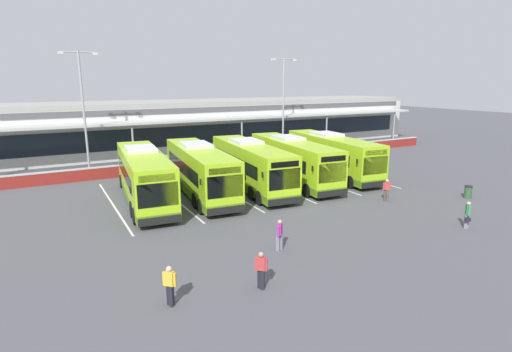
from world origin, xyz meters
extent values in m
plane|color=#4C4C51|center=(0.00, 0.00, 0.00)|extent=(200.00, 200.00, 0.00)
cube|color=silver|center=(0.00, 27.00, 2.75)|extent=(70.00, 10.00, 5.50)
cube|color=#19232D|center=(0.00, 21.98, 2.30)|extent=(66.00, 0.08, 2.20)
cube|color=#4C4C51|center=(0.00, 21.97, 5.15)|extent=(68.00, 0.08, 0.60)
cube|color=beige|center=(0.00, 20.50, 4.20)|extent=(67.00, 3.00, 0.24)
cube|color=gray|center=(0.00, 27.00, 5.75)|extent=(70.00, 10.00, 0.50)
cylinder|color=#999999|center=(-6.20, 19.30, 2.10)|extent=(0.20, 0.20, 4.20)
cylinder|color=#999999|center=(6.20, 19.30, 2.10)|extent=(0.20, 0.20, 4.20)
cylinder|color=#999999|center=(18.60, 19.30, 2.10)|extent=(0.20, 0.20, 4.20)
cylinder|color=#999999|center=(31.00, 19.30, 2.10)|extent=(0.20, 0.20, 4.20)
cube|color=maroon|center=(0.00, 14.50, 0.50)|extent=(60.00, 0.36, 1.00)
cube|color=#B2B2B2|center=(0.00, 14.50, 1.05)|extent=(60.00, 0.40, 0.10)
cube|color=#9ED11E|center=(-8.30, 5.84, 1.91)|extent=(3.74, 12.20, 3.19)
cube|color=#598419|center=(-8.30, 5.84, 0.59)|extent=(3.76, 12.22, 0.56)
cube|color=black|center=(-8.26, 6.24, 2.15)|extent=(3.53, 9.81, 0.96)
cube|color=black|center=(-8.89, -0.08, 2.05)|extent=(2.31, 0.33, 1.40)
cube|color=black|center=(-8.90, -0.09, 3.05)|extent=(2.05, 0.29, 0.40)
cube|color=silver|center=(-8.20, 6.84, 3.64)|extent=(2.32, 2.99, 0.28)
cube|color=black|center=(-8.91, -0.19, 0.55)|extent=(2.45, 0.41, 0.44)
cube|color=black|center=(-7.41, 0.13, 2.40)|extent=(0.09, 0.13, 0.36)
cube|color=black|center=(-10.31, 0.42, 2.40)|extent=(0.09, 0.13, 0.36)
cylinder|color=black|center=(-6.65, 10.30, 0.52)|extent=(0.42, 1.07, 1.04)
cylinder|color=black|center=(-9.02, 10.54, 0.52)|extent=(0.42, 1.07, 1.04)
cylinder|color=black|center=(-7.43, 2.54, 0.52)|extent=(0.42, 1.07, 1.04)
cylinder|color=black|center=(-9.81, 2.78, 0.52)|extent=(0.42, 1.07, 1.04)
cylinder|color=black|center=(-7.57, 1.15, 0.52)|extent=(0.42, 1.07, 1.04)
cylinder|color=black|center=(-9.95, 1.39, 0.52)|extent=(0.42, 1.07, 1.04)
cube|color=#9ED11E|center=(-4.17, 5.71, 1.91)|extent=(3.74, 12.20, 3.19)
cube|color=#598419|center=(-4.17, 5.71, 0.59)|extent=(3.76, 12.22, 0.56)
cube|color=black|center=(-4.13, 6.11, 2.15)|extent=(3.53, 9.81, 0.96)
cube|color=black|center=(-4.77, -0.21, 2.05)|extent=(2.31, 0.33, 1.40)
cube|color=black|center=(-4.77, -0.22, 3.05)|extent=(2.05, 0.29, 0.40)
cube|color=silver|center=(-4.07, 6.71, 3.64)|extent=(2.32, 2.99, 0.28)
cube|color=black|center=(-4.78, -0.32, 0.55)|extent=(2.45, 0.41, 0.44)
cube|color=black|center=(-3.28, 0.00, 2.40)|extent=(0.09, 0.13, 0.36)
cube|color=black|center=(-6.18, 0.29, 2.40)|extent=(0.09, 0.13, 0.36)
cylinder|color=black|center=(-2.52, 10.17, 0.52)|extent=(0.42, 1.07, 1.04)
cylinder|color=black|center=(-4.90, 10.41, 0.52)|extent=(0.42, 1.07, 1.04)
cylinder|color=black|center=(-3.30, 2.41, 0.52)|extent=(0.42, 1.07, 1.04)
cylinder|color=black|center=(-5.68, 2.65, 0.52)|extent=(0.42, 1.07, 1.04)
cylinder|color=black|center=(-3.44, 1.02, 0.52)|extent=(0.42, 1.07, 1.04)
cylinder|color=black|center=(-5.82, 1.26, 0.52)|extent=(0.42, 1.07, 1.04)
cube|color=#9ED11E|center=(0.07, 5.55, 1.91)|extent=(3.74, 12.20, 3.19)
cube|color=#598419|center=(0.07, 5.55, 0.59)|extent=(3.76, 12.22, 0.56)
cube|color=black|center=(0.11, 5.95, 2.15)|extent=(3.53, 9.81, 0.96)
cube|color=black|center=(-0.53, -0.37, 2.05)|extent=(2.31, 0.33, 1.40)
cube|color=black|center=(-0.53, -0.38, 3.05)|extent=(2.05, 0.29, 0.40)
cube|color=silver|center=(0.17, 6.55, 3.64)|extent=(2.32, 2.99, 0.28)
cube|color=black|center=(-0.54, -0.48, 0.55)|extent=(2.45, 0.41, 0.44)
cube|color=black|center=(0.95, -0.17, 2.40)|extent=(0.09, 0.13, 0.36)
cube|color=black|center=(-1.94, 0.13, 2.40)|extent=(0.09, 0.13, 0.36)
cylinder|color=black|center=(1.72, 10.01, 0.52)|extent=(0.42, 1.07, 1.04)
cylinder|color=black|center=(-0.66, 10.25, 0.52)|extent=(0.42, 1.07, 1.04)
cylinder|color=black|center=(0.93, 2.25, 0.52)|extent=(0.42, 1.07, 1.04)
cylinder|color=black|center=(-1.44, 2.49, 0.52)|extent=(0.42, 1.07, 1.04)
cylinder|color=black|center=(0.79, 0.85, 0.52)|extent=(0.42, 1.07, 1.04)
cylinder|color=black|center=(-1.59, 1.09, 0.52)|extent=(0.42, 1.07, 1.04)
cube|color=#9ED11E|center=(4.12, 5.57, 1.91)|extent=(3.74, 12.20, 3.19)
cube|color=#598419|center=(4.12, 5.57, 0.59)|extent=(3.76, 12.22, 0.56)
cube|color=black|center=(4.16, 5.97, 2.15)|extent=(3.53, 9.81, 0.96)
cube|color=black|center=(3.52, -0.35, 2.05)|extent=(2.31, 0.33, 1.40)
cube|color=black|center=(3.52, -0.36, 3.05)|extent=(2.05, 0.29, 0.40)
cube|color=silver|center=(4.22, 6.56, 3.64)|extent=(2.32, 2.99, 0.28)
cube|color=black|center=(3.51, -0.46, 0.55)|extent=(2.45, 0.41, 0.44)
cube|color=black|center=(5.00, -0.15, 2.40)|extent=(0.09, 0.13, 0.36)
cube|color=black|center=(2.11, 0.14, 2.40)|extent=(0.09, 0.13, 0.36)
cylinder|color=black|center=(5.77, 10.03, 0.52)|extent=(0.42, 1.07, 1.04)
cylinder|color=black|center=(3.39, 10.27, 0.52)|extent=(0.42, 1.07, 1.04)
cylinder|color=black|center=(4.98, 2.27, 0.52)|extent=(0.42, 1.07, 1.04)
cylinder|color=black|center=(2.61, 2.51, 0.52)|extent=(0.42, 1.07, 1.04)
cylinder|color=black|center=(4.84, 0.87, 0.52)|extent=(0.42, 1.07, 1.04)
cylinder|color=black|center=(2.47, 1.11, 0.52)|extent=(0.42, 1.07, 1.04)
cube|color=#9ED11E|center=(8.62, 5.96, 1.91)|extent=(3.74, 12.20, 3.19)
cube|color=#598419|center=(8.62, 5.96, 0.59)|extent=(3.76, 12.22, 0.56)
cube|color=black|center=(8.66, 6.36, 2.15)|extent=(3.53, 9.81, 0.96)
cube|color=black|center=(8.03, 0.04, 2.05)|extent=(2.31, 0.33, 1.40)
cube|color=black|center=(8.03, 0.03, 3.05)|extent=(2.05, 0.29, 0.40)
cube|color=silver|center=(8.72, 6.96, 3.64)|extent=(2.32, 2.99, 0.28)
cube|color=black|center=(8.02, -0.07, 0.55)|extent=(2.45, 0.41, 0.44)
cube|color=black|center=(9.51, 0.24, 2.40)|extent=(0.09, 0.13, 0.36)
cube|color=black|center=(6.61, 0.54, 2.40)|extent=(0.09, 0.13, 0.36)
cylinder|color=black|center=(10.28, 10.42, 0.52)|extent=(0.42, 1.07, 1.04)
cylinder|color=black|center=(7.90, 10.66, 0.52)|extent=(0.42, 1.07, 1.04)
cylinder|color=black|center=(9.49, 2.66, 0.52)|extent=(0.42, 1.07, 1.04)
cylinder|color=black|center=(7.11, 2.90, 0.52)|extent=(0.42, 1.07, 1.04)
cylinder|color=black|center=(9.35, 1.27, 0.52)|extent=(0.42, 1.07, 1.04)
cylinder|color=black|center=(6.97, 1.51, 0.52)|extent=(0.42, 1.07, 1.04)
cube|color=silver|center=(-10.50, 6.00, 0.00)|extent=(0.14, 13.00, 0.01)
cube|color=silver|center=(-6.30, 6.00, 0.00)|extent=(0.14, 13.00, 0.01)
cube|color=silver|center=(-2.10, 6.00, 0.00)|extent=(0.14, 13.00, 0.01)
cube|color=silver|center=(2.10, 6.00, 0.00)|extent=(0.14, 13.00, 0.01)
cube|color=silver|center=(6.30, 6.00, 0.00)|extent=(0.14, 13.00, 0.01)
cube|color=silver|center=(10.50, 6.00, 0.00)|extent=(0.14, 13.00, 0.01)
cube|color=slate|center=(6.72, -8.57, 0.42)|extent=(0.23, 0.22, 0.84)
cube|color=slate|center=(6.91, -8.53, 0.42)|extent=(0.23, 0.22, 0.84)
cube|color=#387F4C|center=(6.81, -8.55, 1.12)|extent=(0.39, 0.40, 0.56)
cube|color=#387F4C|center=(6.67, -8.71, 1.09)|extent=(0.13, 0.13, 0.54)
cube|color=#387F4C|center=(6.96, -8.38, 1.09)|extent=(0.13, 0.13, 0.54)
sphere|color=tan|center=(6.81, -8.55, 1.51)|extent=(0.22, 0.22, 0.22)
cube|color=black|center=(6.61, -8.75, 0.63)|extent=(0.29, 0.28, 0.22)
cylinder|color=black|center=(6.61, -8.75, 0.81)|extent=(0.02, 0.02, 0.16)
cube|color=#4C4238|center=(6.80, -2.28, 0.42)|extent=(0.22, 0.23, 0.84)
cube|color=#4C4238|center=(6.84, -2.48, 0.42)|extent=(0.22, 0.23, 0.84)
cube|color=#B23838|center=(6.82, -2.38, 1.12)|extent=(0.40, 0.39, 0.56)
cube|color=#B23838|center=(6.65, -2.24, 1.09)|extent=(0.13, 0.13, 0.54)
cube|color=#B23838|center=(6.98, -2.53, 1.09)|extent=(0.13, 0.13, 0.54)
sphere|color=#DBB293|center=(6.82, -2.38, 1.51)|extent=(0.22, 0.22, 0.22)
cube|color=slate|center=(-4.48, -5.95, 0.42)|extent=(0.23, 0.23, 0.84)
cube|color=slate|center=(-4.28, -5.92, 0.42)|extent=(0.23, 0.23, 0.84)
cube|color=#A32D89|center=(-4.38, -5.93, 1.12)|extent=(0.40, 0.39, 0.56)
cube|color=#A32D89|center=(-4.54, -6.08, 1.09)|extent=(0.13, 0.13, 0.54)
cube|color=#A32D89|center=(-4.22, -5.78, 1.09)|extent=(0.13, 0.13, 0.54)
sphere|color=tan|center=(-4.38, -5.93, 1.51)|extent=(0.22, 0.22, 0.22)
cube|color=black|center=(-7.12, -8.75, 0.42)|extent=(0.22, 0.23, 0.84)
cube|color=black|center=(-7.07, -8.94, 0.42)|extent=(0.22, 0.23, 0.84)
cube|color=#B23838|center=(-7.09, -8.84, 1.12)|extent=(0.40, 0.39, 0.56)
cube|color=#B23838|center=(-7.26, -8.70, 1.09)|extent=(0.13, 0.13, 0.54)
cube|color=#B23838|center=(-6.92, -8.98, 1.09)|extent=(0.13, 0.13, 0.54)
sphere|color=tan|center=(-7.09, -8.84, 1.51)|extent=(0.22, 0.22, 0.22)
cube|color=black|center=(-10.76, -8.19, 0.42)|extent=(0.22, 0.23, 0.84)
cube|color=black|center=(-10.72, -8.39, 0.42)|extent=(0.22, 0.23, 0.84)
cube|color=gold|center=(-10.74, -8.29, 1.12)|extent=(0.40, 0.39, 0.56)
cube|color=gold|center=(-10.90, -8.14, 1.09)|extent=(0.13, 0.13, 0.54)
cube|color=gold|center=(-10.58, -8.44, 1.09)|extent=(0.13, 0.13, 0.54)
sphere|color=#DBB293|center=(-10.74, -8.29, 1.51)|extent=(0.22, 0.22, 0.22)
cylinder|color=#9E9EA3|center=(-10.72, 17.35, 5.50)|extent=(0.20, 0.20, 11.00)
cylinder|color=#9E9EA3|center=(-10.72, 17.35, 10.85)|extent=(2.80, 0.10, 0.10)
cube|color=silver|center=(-12.12, 17.35, 10.75)|extent=(0.44, 0.28, 0.20)
cube|color=silver|center=(-9.32, 17.35, 10.75)|extent=(0.44, 0.28, 0.20)
cylinder|color=#9E9EA3|center=(10.70, 17.49, 5.50)|extent=(0.20, 0.20, 11.00)
cylinder|color=#9E9EA3|center=(10.70, 17.49, 10.85)|extent=(2.80, 0.10, 0.10)
cube|color=silver|center=(9.30, 17.49, 10.75)|extent=(0.44, 0.28, 0.20)
cube|color=silver|center=(12.10, 17.49, 10.75)|extent=(0.44, 0.28, 0.20)
cylinder|color=#2D5133|center=(12.67, -4.72, 0.42)|extent=(0.52, 0.52, 0.85)
cylinder|color=black|center=(12.67, -4.72, 0.89)|extent=(0.54, 0.54, 0.08)
camera|label=1|loc=(-14.41, -21.80, 8.32)|focal=27.83mm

